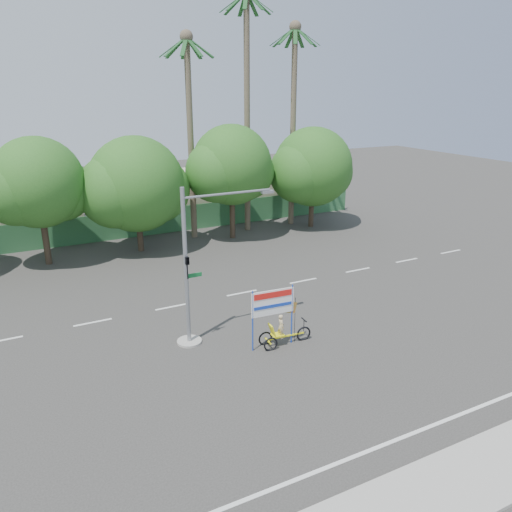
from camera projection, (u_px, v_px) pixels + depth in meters
name	position (u px, v px, depth m)	size (l,w,h in m)	color
ground	(283.00, 372.00, 19.96)	(120.00, 120.00, 0.00)	#33302D
sidewalk_near	(420.00, 502.00, 13.61)	(50.00, 2.40, 0.12)	gray
fence	(141.00, 223.00, 37.76)	(38.00, 0.08, 2.00)	#336B3D
building_right	(216.00, 193.00, 44.74)	(14.00, 8.00, 3.60)	beige
tree_left	(37.00, 186.00, 30.47)	(6.66, 5.60, 8.07)	#473828
tree_center	(136.00, 187.00, 33.24)	(7.62, 6.40, 7.85)	#473828
tree_right	(231.00, 168.00, 36.01)	(6.90, 5.80, 8.36)	#473828
tree_far_right	(312.00, 169.00, 39.21)	(7.38, 6.20, 7.94)	#473828
palm_tall	(247.00, 92.00, 36.46)	(3.73, 3.79, 17.45)	#70604C
palm_mid	(293.00, 106.00, 38.53)	(3.73, 3.79, 15.45)	#70604C
palm_short	(190.00, 116.00, 35.05)	(3.73, 3.79, 14.45)	#70604C
traffic_signal	(193.00, 281.00, 21.43)	(4.72, 1.10, 7.00)	gray
trike_billboard	(278.00, 322.00, 21.64)	(2.87, 0.71, 2.82)	black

